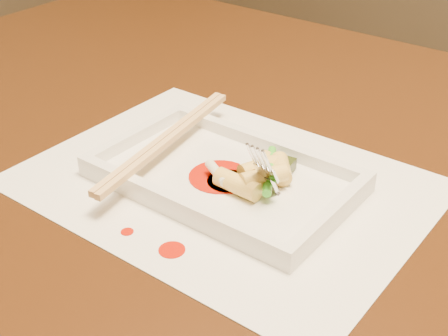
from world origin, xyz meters
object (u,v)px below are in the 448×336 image
Objects in this scene: placemat at (224,184)px; plate_base at (224,180)px; fork at (296,125)px; chopstick_a at (163,138)px; table at (288,249)px.

plate_base reaches higher than placemat.
fork reaches higher than plate_base.
plate_base is 0.08m from chopstick_a.
fork reaches higher than placemat.
placemat is 0.00m from plate_base.
table is at bearing 53.41° from placemat.
chopstick_a reaches higher than placemat.
placemat is 0.11m from fork.
placemat is 1.54× the size of plate_base.
chopstick_a is at bearing -180.00° from plate_base.
table is at bearing 25.55° from chopstick_a.
plate_base is 1.86× the size of fork.
plate_base is 1.05× the size of chopstick_a.
plate_base is 0.11m from fork.
plate_base is at bearing -126.59° from table.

